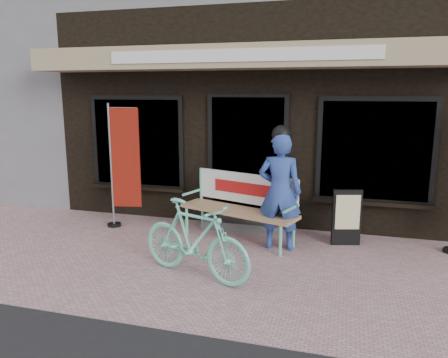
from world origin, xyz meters
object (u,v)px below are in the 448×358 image
(bicycle, at_px, (195,240))
(menu_stand, at_px, (347,217))
(bench, at_px, (241,202))
(person, at_px, (280,189))
(nobori_red, at_px, (123,164))

(bicycle, relative_size, menu_stand, 1.91)
(bench, height_order, menu_stand, bench)
(person, distance_m, nobori_red, 2.66)
(bench, bearing_deg, nobori_red, -163.90)
(bench, xyz_separation_m, nobori_red, (-2.02, 0.08, 0.47))
(menu_stand, bearing_deg, bench, 170.72)
(bench, relative_size, menu_stand, 2.28)
(person, relative_size, nobori_red, 0.87)
(bench, height_order, person, person)
(person, xyz_separation_m, bicycle, (-0.83, -1.28, -0.40))
(person, height_order, menu_stand, person)
(nobori_red, height_order, menu_stand, nobori_red)
(bicycle, bearing_deg, menu_stand, -27.25)
(menu_stand, bearing_deg, person, -171.76)
(nobori_red, bearing_deg, bench, -13.59)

